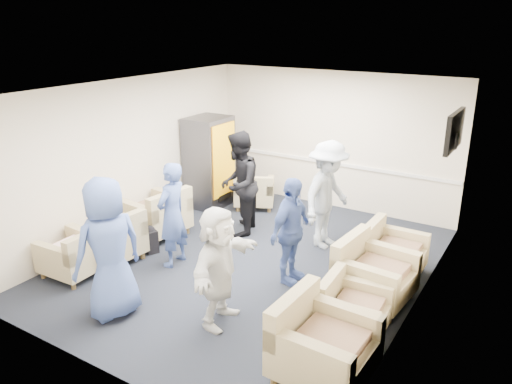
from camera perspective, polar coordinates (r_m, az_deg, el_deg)
The scene contains 25 objects.
floor at distance 7.92m, azimuth -0.51°, elevation -8.04°, with size 6.00×6.00×0.00m, color black.
ceiling at distance 7.09m, azimuth -0.58°, elevation 11.71°, with size 6.00×6.00×0.00m, color silver.
back_wall at distance 9.97m, azimuth 8.74°, elevation 5.83°, with size 5.00×0.02×2.70m, color beige.
front_wall at distance 5.29m, azimuth -18.29°, elevation -7.38°, with size 5.00×0.02×2.70m, color beige.
left_wall at distance 8.93m, azimuth -14.28°, elevation 3.86°, with size 0.02×6.00×2.70m, color beige.
right_wall at distance 6.49m, azimuth 18.49°, elevation -2.38°, with size 0.02×6.00×2.70m, color beige.
chair_rail at distance 10.06m, azimuth 8.57°, elevation 3.31°, with size 4.98×0.04×0.06m, color white.
tv at distance 8.01m, azimuth 21.74°, elevation 6.49°, with size 0.10×1.00×0.58m.
armchair_left_near at distance 7.88m, azimuth -19.86°, elevation -6.87°, with size 0.82×0.82×0.63m.
armchair_left_mid at distance 8.11m, azimuth -16.27°, elevation -5.40°, with size 0.96×0.96×0.71m.
armchair_left_far at distance 8.86m, azimuth -11.11°, elevation -2.70°, with size 1.03×1.03×0.74m.
armchair_right_near at distance 5.53m, azimuth 7.25°, elevation -17.04°, with size 0.98×0.98×0.76m.
armchair_right_midnear at distance 6.30m, azimuth 10.74°, elevation -13.09°, with size 0.80×0.80×0.60m.
armchair_right_midfar at distance 6.98m, azimuth 12.98°, elevation -9.21°, with size 0.99×0.99×0.74m.
armchair_right_far at distance 7.72m, azimuth 15.08°, elevation -6.77°, with size 0.83×0.83×0.66m.
armchair_corner at distance 10.02m, azimuth -0.19°, elevation -0.09°, with size 1.03×1.03×0.61m.
vending_machine at distance 10.04m, azimuth -5.35°, elevation 3.44°, with size 0.73×0.86×1.81m.
backpack at distance 8.35m, azimuth -12.01°, elevation -5.19°, with size 0.32×0.28×0.46m.
pillow at distance 7.81m, azimuth -20.04°, elevation -5.72°, with size 0.48×0.36×0.14m, color white.
person_front_left at distance 6.49m, azimuth -16.52°, elevation -6.26°, with size 0.90×0.59×1.85m, color #425A9E.
person_mid_left at distance 7.66m, azimuth -9.56°, elevation -2.58°, with size 0.60×0.39×1.64m, color #425A9E.
person_back_left at distance 8.61m, azimuth -1.99°, elevation 0.91°, with size 0.89×0.70×1.84m, color black.
person_back_right at distance 8.21m, azimuth 8.17°, elevation -0.35°, with size 1.17×0.67×1.80m, color silver.
person_mid_right at distance 7.07m, azimuth 3.98°, elevation -4.50°, with size 0.92×0.38×1.58m, color #425A9E.
person_front_right at distance 6.16m, azimuth -4.27°, elevation -8.50°, with size 1.43×0.46×1.54m, color white.
Camera 1 is at (3.75, -5.94, 3.64)m, focal length 35.00 mm.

